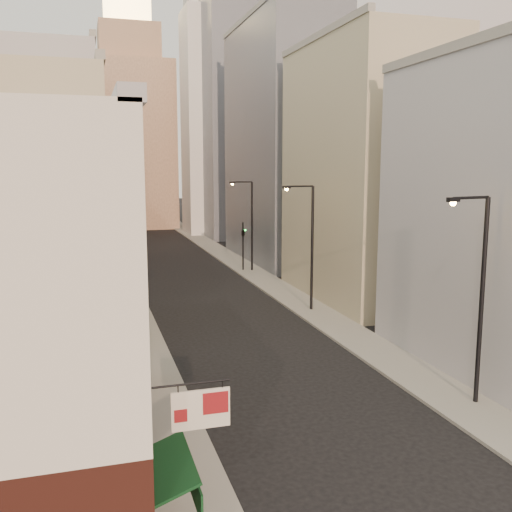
{
  "coord_description": "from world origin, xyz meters",
  "views": [
    {
      "loc": [
        -9.22,
        -11.26,
        10.59
      ],
      "look_at": [
        -0.36,
        18.37,
        5.72
      ],
      "focal_mm": 40.0,
      "sensor_mm": 36.0,
      "label": 1
    }
  ],
  "objects": [
    {
      "name": "sidewalk_left",
      "position": [
        -6.5,
        55.0,
        0.07
      ],
      "size": [
        3.0,
        140.0,
        0.15
      ],
      "primitive_type": "cube",
      "color": "gray",
      "rests_on": "ground"
    },
    {
      "name": "left_bldg_beige",
      "position": [
        -12.0,
        26.0,
        8.0
      ],
      "size": [
        8.0,
        12.0,
        16.0
      ],
      "primitive_type": "cube",
      "color": "tan",
      "rests_on": "ground"
    },
    {
      "name": "left_bldg_tan",
      "position": [
        -12.0,
        60.0,
        8.5
      ],
      "size": [
        8.0,
        18.0,
        17.0
      ],
      "primitive_type": "cube",
      "color": "#906D53",
      "rests_on": "ground"
    },
    {
      "name": "near_building_left",
      "position": [
        -10.99,
        9.0,
        6.02
      ],
      "size": [
        8.3,
        23.04,
        12.3
      ],
      "color": "#56241C",
      "rests_on": "ground"
    },
    {
      "name": "highrise",
      "position": [
        18.0,
        78.0,
        25.66
      ],
      "size": [
        21.0,
        23.0,
        51.2
      ],
      "color": "gray",
      "rests_on": "ground"
    },
    {
      "name": "clock_tower",
      "position": [
        -1.0,
        92.0,
        17.63
      ],
      "size": [
        14.0,
        14.0,
        44.9
      ],
      "color": "#906D53",
      "rests_on": "ground"
    },
    {
      "name": "traffic_light_right",
      "position": [
        5.93,
        43.98,
        3.74
      ],
      "size": [
        0.62,
        0.58,
        5.0
      ],
      "rotation": [
        0.0,
        0.0,
        3.25
      ],
      "color": "black",
      "rests_on": "ground"
    },
    {
      "name": "streetlamp_far",
      "position": [
        6.51,
        43.53,
        5.21
      ],
      "size": [
        2.39,
        0.25,
        9.12
      ],
      "rotation": [
        0.0,
        0.0,
        0.01
      ],
      "color": "black",
      "rests_on": "ground"
    },
    {
      "name": "left_bldg_grey",
      "position": [
        -12.0,
        42.0,
        10.0
      ],
      "size": [
        8.0,
        16.0,
        20.0
      ],
      "primitive_type": "cube",
      "color": "#A09FA5",
      "rests_on": "ground"
    },
    {
      "name": "white_tower",
      "position": [
        10.0,
        78.0,
        18.61
      ],
      "size": [
        8.0,
        8.0,
        41.5
      ],
      "color": "silver",
      "rests_on": "ground"
    },
    {
      "name": "sidewalk_right",
      "position": [
        6.5,
        55.0,
        0.07
      ],
      "size": [
        3.0,
        140.0,
        0.15
      ],
      "primitive_type": "cube",
      "color": "gray",
      "rests_on": "ground"
    },
    {
      "name": "streetlamp_near",
      "position": [
        6.95,
        9.11,
        5.35
      ],
      "size": [
        2.43,
        0.69,
        9.36
      ],
      "rotation": [
        0.0,
        0.0,
        0.2
      ],
      "color": "black",
      "rests_on": "ground"
    },
    {
      "name": "right_bldg_wingrid",
      "position": [
        12.0,
        50.0,
        13.0
      ],
      "size": [
        8.0,
        20.0,
        26.0
      ],
      "primitive_type": "cube",
      "color": "gray",
      "rests_on": "ground"
    },
    {
      "name": "traffic_light_left",
      "position": [
        -7.0,
        42.35,
        3.52
      ],
      "size": [
        0.53,
        0.41,
        5.0
      ],
      "rotation": [
        0.0,
        0.0,
        3.11
      ],
      "color": "black",
      "rests_on": "ground"
    },
    {
      "name": "left_bldg_wingrid",
      "position": [
        -12.0,
        80.0,
        12.0
      ],
      "size": [
        8.0,
        20.0,
        24.0
      ],
      "primitive_type": "cube",
      "color": "gray",
      "rests_on": "ground"
    },
    {
      "name": "right_bldg_beige",
      "position": [
        12.0,
        30.0,
        10.0
      ],
      "size": [
        8.0,
        16.0,
        20.0
      ],
      "primitive_type": "cube",
      "color": "tan",
      "rests_on": "ground"
    },
    {
      "name": "streetlamp_mid",
      "position": [
        6.2,
        26.84,
        5.28
      ],
      "size": [
        2.43,
        0.32,
        9.25
      ],
      "rotation": [
        0.0,
        0.0,
        0.04
      ],
      "color": "black",
      "rests_on": "ground"
    }
  ]
}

